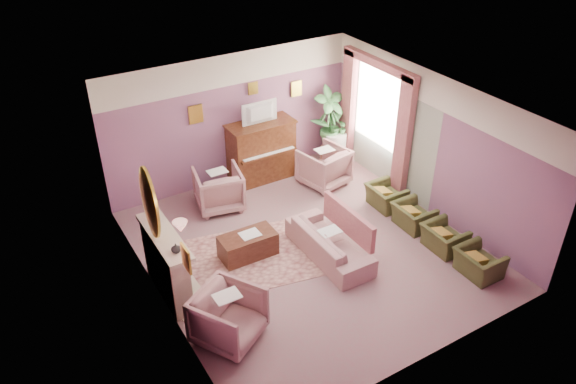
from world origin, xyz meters
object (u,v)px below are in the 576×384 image
olive_chair_c (414,213)px  side_table (335,147)px  coffee_table (248,245)px  olive_chair_d (386,193)px  sofa (329,238)px  television (261,112)px  floral_armchair_front (228,315)px  olive_chair_b (445,235)px  piano (261,152)px  olive_chair_a (479,259)px  floral_armchair_left (218,187)px  floral_armchair_right (324,165)px

olive_chair_c → side_table: side_table is taller
coffee_table → olive_chair_d: bearing=-0.2°
coffee_table → sofa: 1.45m
television → floral_armchair_front: bearing=-124.9°
coffee_table → olive_chair_b: size_ratio=1.37×
floral_armchair_front → olive_chair_b: (4.28, -0.05, -0.15)m
coffee_table → olive_chair_b: (3.13, -1.65, 0.09)m
piano → olive_chair_b: bearing=-67.9°
television → olive_chair_a: size_ratio=1.09×
television → olive_chair_b: (1.60, -3.88, -1.28)m
floral_armchair_left → olive_chair_d: floral_armchair_left is taller
floral_armchair_front → olive_chair_b: 4.28m
piano → sofa: piano is taller
television → coffee_table: television is taller
floral_armchair_right → olive_chair_d: size_ratio=1.27×
piano → olive_chair_a: (1.60, -4.75, -0.33)m
olive_chair_a → floral_armchair_front: bearing=168.5°
olive_chair_a → floral_armchair_right: bearing=98.4°
olive_chair_c → olive_chair_d: size_ratio=1.00×
coffee_table → sofa: bearing=-30.9°
piano → olive_chair_b: size_ratio=1.91×
sofa → floral_armchair_front: bearing=-160.2°
television → floral_armchair_left: (-1.29, -0.52, -1.14)m
sofa → olive_chair_c: size_ratio=2.56×
piano → sofa: size_ratio=0.75×
television → olive_chair_c: bearing=-62.5°
sofa → floral_armchair_front: 2.54m
piano → olive_chair_c: (1.60, -3.11, -0.33)m
sofa → olive_chair_d: sofa is taller
floral_armchair_left → olive_chair_a: floral_armchair_left is taller
olive_chair_a → olive_chair_d: same height
piano → floral_armchair_right: (1.03, -0.90, -0.19)m
television → floral_armchair_left: size_ratio=0.86×
floral_armchair_left → coffee_table: bearing=-98.0°
floral_armchair_left → olive_chair_d: (2.89, -1.72, -0.15)m
olive_chair_c → side_table: 2.96m
television → sofa: bearing=-95.6°
floral_armchair_left → olive_chair_a: bearing=-55.4°
side_table → olive_chair_a: bearing=-92.9°
olive_chair_b → floral_armchair_left: bearing=130.6°
olive_chair_c → floral_armchair_front: bearing=-169.7°
floral_armchair_front → olive_chair_d: bearing=20.4°
coffee_table → floral_armchair_right: (2.56, 1.39, 0.24)m
sofa → television: bearing=84.4°
olive_chair_a → side_table: (0.23, 4.59, 0.03)m
piano → floral_armchair_front: piano is taller
floral_armchair_front → olive_chair_d: (4.28, 1.59, -0.15)m
olive_chair_a → side_table: bearing=87.1°
coffee_table → floral_armchair_left: (0.24, 1.72, 0.24)m
piano → olive_chair_a: piano is taller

